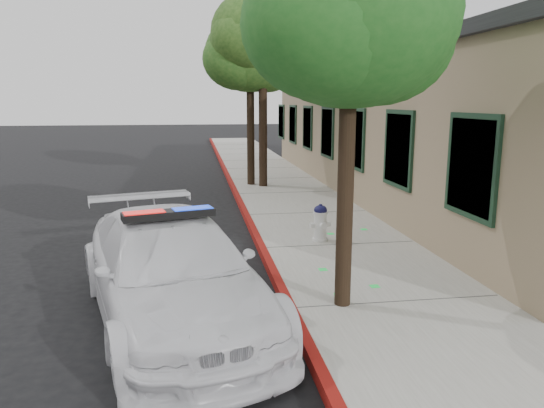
{
  "coord_description": "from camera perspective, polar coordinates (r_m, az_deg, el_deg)",
  "views": [
    {
      "loc": [
        -1.22,
        -6.56,
        2.98
      ],
      "look_at": [
        0.26,
        3.09,
        1.0
      ],
      "focal_mm": 33.73,
      "sensor_mm": 36.0,
      "label": 1
    }
  ],
  "objects": [
    {
      "name": "red_curb",
      "position": [
        10.07,
        -1.03,
        -5.28
      ],
      "size": [
        0.14,
        60.0,
        0.16
      ],
      "primitive_type": "cube",
      "color": "maroon",
      "rests_on": "ground"
    },
    {
      "name": "police_car",
      "position": [
        7.09,
        -11.19,
        -7.29
      ],
      "size": [
        3.24,
        5.35,
        1.57
      ],
      "rotation": [
        0.0,
        0.0,
        0.26
      ],
      "color": "silver",
      "rests_on": "ground"
    },
    {
      "name": "ground",
      "position": [
        7.3,
        1.73,
        -12.62
      ],
      "size": [
        120.0,
        120.0,
        0.0
      ],
      "primitive_type": "plane",
      "color": "black",
      "rests_on": "ground"
    },
    {
      "name": "street_tree_near",
      "position": [
        6.96,
        8.82,
        19.2
      ],
      "size": [
        2.91,
        2.77,
        5.07
      ],
      "rotation": [
        0.0,
        0.0,
        -0.03
      ],
      "color": "black",
      "rests_on": "sidewalk"
    },
    {
      "name": "clapboard_building",
      "position": [
        17.48,
        18.42,
        8.08
      ],
      "size": [
        7.3,
        20.89,
        4.24
      ],
      "color": "#997C64",
      "rests_on": "ground"
    },
    {
      "name": "fire_hydrant",
      "position": [
        10.51,
        5.42,
        -2.06
      ],
      "size": [
        0.44,
        0.38,
        0.76
      ],
      "rotation": [
        0.0,
        0.0,
        0.12
      ],
      "color": "silver",
      "rests_on": "sidewalk"
    },
    {
      "name": "sidewalk",
      "position": [
        10.38,
        7.46,
        -4.89
      ],
      "size": [
        3.2,
        60.0,
        0.15
      ],
      "primitive_type": "cube",
      "color": "gray",
      "rests_on": "ground"
    },
    {
      "name": "street_tree_far",
      "position": [
        17.45,
        -2.37,
        16.03
      ],
      "size": [
        3.24,
        2.97,
        5.62
      ],
      "rotation": [
        0.0,
        0.0,
        -0.35
      ],
      "color": "black",
      "rests_on": "sidewalk"
    },
    {
      "name": "street_tree_mid",
      "position": [
        17.23,
        -1.03,
        18.02
      ],
      "size": [
        3.44,
        3.37,
        6.36
      ],
      "rotation": [
        0.0,
        0.0,
        0.1
      ],
      "color": "black",
      "rests_on": "sidewalk"
    }
  ]
}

